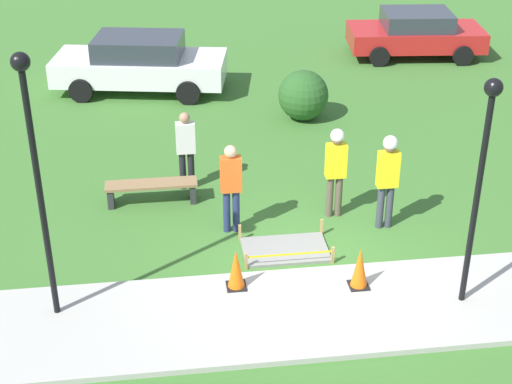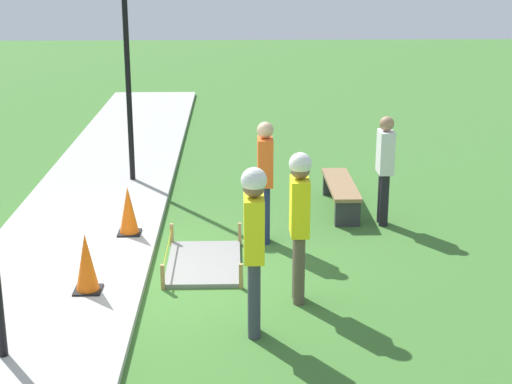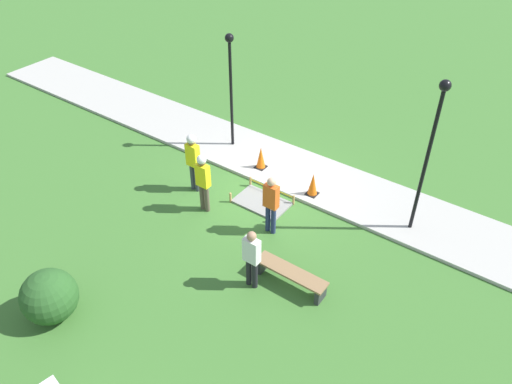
{
  "view_description": "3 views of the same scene",
  "coord_description": "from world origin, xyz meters",
  "px_view_note": "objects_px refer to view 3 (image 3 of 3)",
  "views": [
    {
      "loc": [
        -2.49,
        -11.44,
        7.9
      ],
      "look_at": [
        -0.83,
        1.15,
        1.07
      ],
      "focal_mm": 55.0,
      "sensor_mm": 36.0,
      "label": 1
    },
    {
      "loc": [
        9.74,
        1.16,
        4.12
      ],
      "look_at": [
        0.12,
        1.44,
        1.19
      ],
      "focal_mm": 55.0,
      "sensor_mm": 36.0,
      "label": 2
    },
    {
      "loc": [
        -7.0,
        10.26,
        9.32
      ],
      "look_at": [
        -0.45,
        1.2,
        0.76
      ],
      "focal_mm": 35.0,
      "sensor_mm": 36.0,
      "label": 3
    }
  ],
  "objects_px": {
    "traffic_cone_near_patch": "(313,184)",
    "traffic_cone_far_patch": "(261,158)",
    "bystander_in_orange_shirt": "(271,202)",
    "lamppost_far": "(432,139)",
    "park_bench": "(291,275)",
    "worker_supervisor": "(193,157)",
    "worker_assistant": "(203,178)",
    "lamppost_near": "(231,75)",
    "bystander_in_gray_shirt": "(252,256)"
  },
  "relations": [
    {
      "from": "traffic_cone_near_patch",
      "to": "traffic_cone_far_patch",
      "type": "height_order",
      "value": "traffic_cone_far_patch"
    },
    {
      "from": "bystander_in_orange_shirt",
      "to": "lamppost_far",
      "type": "relative_size",
      "value": 0.41
    },
    {
      "from": "bystander_in_orange_shirt",
      "to": "park_bench",
      "type": "bearing_deg",
      "value": 138.76
    },
    {
      "from": "worker_supervisor",
      "to": "worker_assistant",
      "type": "xyz_separation_m",
      "value": [
        -0.88,
        0.57,
        -0.05
      ]
    },
    {
      "from": "bystander_in_orange_shirt",
      "to": "worker_assistant",
      "type": "bearing_deg",
      "value": 8.93
    },
    {
      "from": "traffic_cone_near_patch",
      "to": "park_bench",
      "type": "distance_m",
      "value": 3.64
    },
    {
      "from": "lamppost_near",
      "to": "lamppost_far",
      "type": "bearing_deg",
      "value": 175.4
    },
    {
      "from": "traffic_cone_far_patch",
      "to": "lamppost_near",
      "type": "relative_size",
      "value": 0.19
    },
    {
      "from": "bystander_in_orange_shirt",
      "to": "bystander_in_gray_shirt",
      "type": "distance_m",
      "value": 2.04
    },
    {
      "from": "traffic_cone_far_patch",
      "to": "bystander_in_gray_shirt",
      "type": "distance_m",
      "value": 5.01
    },
    {
      "from": "traffic_cone_near_patch",
      "to": "lamppost_far",
      "type": "distance_m",
      "value": 3.89
    },
    {
      "from": "traffic_cone_far_patch",
      "to": "bystander_in_gray_shirt",
      "type": "relative_size",
      "value": 0.43
    },
    {
      "from": "park_bench",
      "to": "lamppost_far",
      "type": "xyz_separation_m",
      "value": [
        -1.6,
        -3.67,
        2.6
      ]
    },
    {
      "from": "traffic_cone_near_patch",
      "to": "worker_assistant",
      "type": "height_order",
      "value": "worker_assistant"
    },
    {
      "from": "traffic_cone_far_patch",
      "to": "lamppost_far",
      "type": "distance_m",
      "value": 5.64
    },
    {
      "from": "lamppost_near",
      "to": "bystander_in_orange_shirt",
      "type": "bearing_deg",
      "value": 141.12
    },
    {
      "from": "traffic_cone_far_patch",
      "to": "bystander_in_orange_shirt",
      "type": "bearing_deg",
      "value": 130.53
    },
    {
      "from": "traffic_cone_far_patch",
      "to": "lamppost_far",
      "type": "relative_size",
      "value": 0.17
    },
    {
      "from": "lamppost_far",
      "to": "lamppost_near",
      "type": "bearing_deg",
      "value": -4.6
    },
    {
      "from": "worker_assistant",
      "to": "lamppost_far",
      "type": "bearing_deg",
      "value": -152.85
    },
    {
      "from": "bystander_in_orange_shirt",
      "to": "traffic_cone_near_patch",
      "type": "bearing_deg",
      "value": -93.73
    },
    {
      "from": "park_bench",
      "to": "worker_assistant",
      "type": "bearing_deg",
      "value": -15.51
    },
    {
      "from": "park_bench",
      "to": "worker_supervisor",
      "type": "relative_size",
      "value": 0.96
    },
    {
      "from": "bystander_in_gray_shirt",
      "to": "bystander_in_orange_shirt",
      "type": "bearing_deg",
      "value": -68.37
    },
    {
      "from": "park_bench",
      "to": "worker_assistant",
      "type": "distance_m",
      "value": 3.83
    },
    {
      "from": "traffic_cone_near_patch",
      "to": "lamppost_far",
      "type": "xyz_separation_m",
      "value": [
        -2.98,
        -0.31,
        2.47
      ]
    },
    {
      "from": "traffic_cone_far_patch",
      "to": "lamppost_near",
      "type": "xyz_separation_m",
      "value": [
        1.62,
        -0.6,
        2.18
      ]
    },
    {
      "from": "worker_assistant",
      "to": "bystander_in_orange_shirt",
      "type": "height_order",
      "value": "worker_assistant"
    },
    {
      "from": "traffic_cone_near_patch",
      "to": "park_bench",
      "type": "xyz_separation_m",
      "value": [
        -1.39,
        3.36,
        -0.13
      ]
    },
    {
      "from": "bystander_in_orange_shirt",
      "to": "traffic_cone_far_patch",
      "type": "bearing_deg",
      "value": -49.47
    },
    {
      "from": "traffic_cone_near_patch",
      "to": "park_bench",
      "type": "relative_size",
      "value": 0.39
    },
    {
      "from": "bystander_in_orange_shirt",
      "to": "bystander_in_gray_shirt",
      "type": "relative_size",
      "value": 1.05
    },
    {
      "from": "traffic_cone_far_patch",
      "to": "bystander_in_gray_shirt",
      "type": "bearing_deg",
      "value": 122.89
    },
    {
      "from": "traffic_cone_near_patch",
      "to": "traffic_cone_far_patch",
      "type": "distance_m",
      "value": 2.1
    },
    {
      "from": "worker_supervisor",
      "to": "lamppost_far",
      "type": "relative_size",
      "value": 0.44
    },
    {
      "from": "traffic_cone_far_patch",
      "to": "worker_assistant",
      "type": "xyz_separation_m",
      "value": [
        0.14,
        2.61,
        0.67
      ]
    },
    {
      "from": "park_bench",
      "to": "lamppost_near",
      "type": "bearing_deg",
      "value": -39.6
    },
    {
      "from": "bystander_in_orange_shirt",
      "to": "lamppost_far",
      "type": "xyz_separation_m",
      "value": [
        -3.12,
        -2.34,
        1.89
      ]
    },
    {
      "from": "traffic_cone_far_patch",
      "to": "bystander_in_gray_shirt",
      "type": "height_order",
      "value": "bystander_in_gray_shirt"
    },
    {
      "from": "bystander_in_gray_shirt",
      "to": "lamppost_near",
      "type": "height_order",
      "value": "lamppost_near"
    },
    {
      "from": "worker_assistant",
      "to": "lamppost_far",
      "type": "distance_m",
      "value": 6.12
    },
    {
      "from": "worker_assistant",
      "to": "bystander_in_gray_shirt",
      "type": "relative_size",
      "value": 1.09
    },
    {
      "from": "bystander_in_orange_shirt",
      "to": "lamppost_near",
      "type": "bearing_deg",
      "value": -38.88
    },
    {
      "from": "traffic_cone_far_patch",
      "to": "worker_assistant",
      "type": "relative_size",
      "value": 0.4
    },
    {
      "from": "traffic_cone_near_patch",
      "to": "bystander_in_gray_shirt",
      "type": "height_order",
      "value": "bystander_in_gray_shirt"
    },
    {
      "from": "lamppost_near",
      "to": "worker_assistant",
      "type": "bearing_deg",
      "value": 114.75
    },
    {
      "from": "traffic_cone_near_patch",
      "to": "lamppost_far",
      "type": "height_order",
      "value": "lamppost_far"
    },
    {
      "from": "traffic_cone_near_patch",
      "to": "lamppost_near",
      "type": "distance_m",
      "value": 4.39
    },
    {
      "from": "traffic_cone_near_patch",
      "to": "worker_supervisor",
      "type": "distance_m",
      "value": 3.65
    },
    {
      "from": "bystander_in_orange_shirt",
      "to": "lamppost_far",
      "type": "distance_m",
      "value": 4.33
    }
  ]
}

